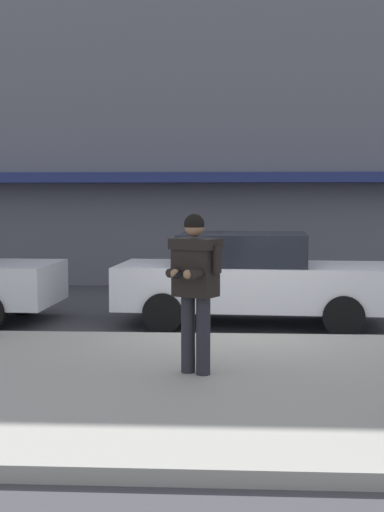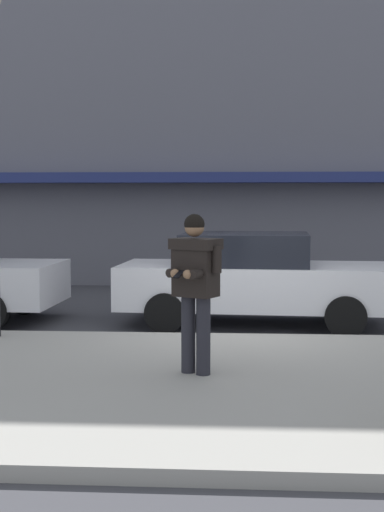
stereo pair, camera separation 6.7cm
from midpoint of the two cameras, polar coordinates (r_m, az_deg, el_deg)
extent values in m
plane|color=#3D3D42|center=(10.76, 3.45, -6.72)|extent=(80.00, 80.00, 0.00)
cube|color=#99968E|center=(8.04, 10.81, -10.20)|extent=(32.00, 5.30, 0.14)
cube|color=silver|center=(10.86, 8.77, -6.64)|extent=(28.00, 0.12, 0.01)
cube|color=slate|center=(19.56, 6.49, 17.31)|extent=(28.00, 4.00, 12.83)
cube|color=navy|center=(16.74, 6.84, 6.26)|extent=(26.60, 0.70, 0.24)
cylinder|color=black|center=(13.40, -13.60, -3.20)|extent=(0.65, 0.24, 0.64)
cube|color=silver|center=(11.92, 4.80, -2.36)|extent=(4.60, 2.08, 0.70)
cube|color=black|center=(11.86, 3.95, 0.58)|extent=(2.16, 1.76, 0.52)
cylinder|color=black|center=(12.85, 11.15, -3.49)|extent=(0.65, 0.26, 0.64)
cylinder|color=black|center=(11.16, 11.85, -4.73)|extent=(0.65, 0.26, 0.64)
cylinder|color=black|center=(12.92, -1.30, -3.36)|extent=(0.65, 0.26, 0.64)
cylinder|color=black|center=(11.25, -2.49, -4.56)|extent=(0.65, 0.26, 0.64)
cylinder|color=#23232B|center=(8.02, 0.66, -6.41)|extent=(0.16, 0.16, 0.88)
cylinder|color=#23232B|center=(8.12, -0.55, -6.27)|extent=(0.16, 0.16, 0.88)
cube|color=black|center=(7.96, 0.05, -0.96)|extent=(0.55, 0.48, 0.64)
cube|color=black|center=(7.94, 0.05, 0.98)|extent=(0.62, 0.55, 0.12)
cylinder|color=black|center=(7.82, 1.73, -0.26)|extent=(0.11, 0.11, 0.30)
cylinder|color=black|center=(7.75, 0.36, -1.41)|extent=(0.23, 0.31, 0.10)
sphere|color=#8C6647|center=(7.67, -0.61, -1.48)|extent=(0.10, 0.10, 0.10)
cylinder|color=black|center=(8.10, -1.57, -0.09)|extent=(0.11, 0.11, 0.30)
cylinder|color=black|center=(7.91, -1.47, -1.29)|extent=(0.23, 0.31, 0.10)
sphere|color=#8C6647|center=(7.76, -1.62, -1.41)|extent=(0.10, 0.10, 0.10)
cube|color=black|center=(7.68, -1.28, -1.47)|extent=(0.13, 0.16, 0.07)
sphere|color=#8C6647|center=(7.91, -0.06, 2.34)|extent=(0.22, 0.22, 0.22)
sphere|color=black|center=(7.90, -0.06, 2.56)|extent=(0.23, 0.23, 0.23)
camera|label=1|loc=(0.03, -90.25, -0.02)|focal=50.00mm
camera|label=2|loc=(0.03, 89.75, 0.02)|focal=50.00mm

